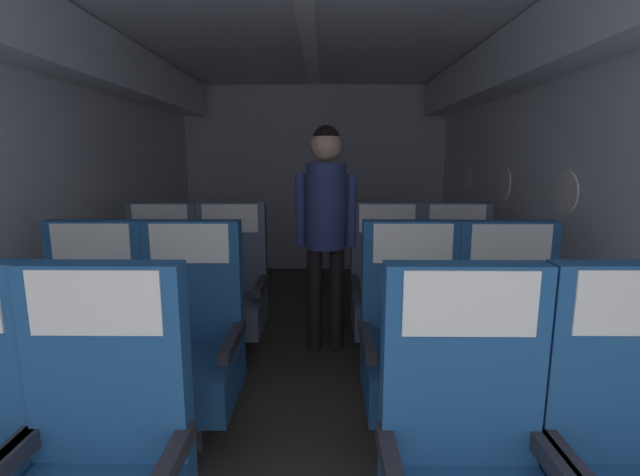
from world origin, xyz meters
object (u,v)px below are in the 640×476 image
seat_b_right_aisle (511,351)px  seat_c_right_window (387,293)px  seat_c_left_window (160,293)px  flight_attendant (326,215)px  seat_b_left_aisle (189,349)px  seat_c_right_aisle (457,293)px  seat_b_right_window (413,349)px  seat_b_left_window (90,349)px  seat_c_left_aisle (230,293)px

seat_b_right_aisle → seat_c_right_window: (-0.48, 0.95, 0.00)m
seat_c_left_window → flight_attendant: size_ratio=0.67×
seat_b_left_aisle → flight_attendant: (0.69, 1.03, 0.54)m
seat_c_right_aisle → seat_c_right_window: (-0.49, 0.01, 0.00)m
seat_c_right_window → seat_b_right_window: bearing=-90.0°
seat_b_left_window → seat_c_left_aisle: bearing=62.1°
seat_b_right_aisle → seat_c_right_aisle: size_ratio=1.00×
seat_b_left_window → seat_b_right_window: same height
seat_b_left_aisle → seat_b_left_window: bearing=-179.8°
seat_c_left_window → seat_c_right_aisle: size_ratio=1.00×
seat_c_right_window → flight_attendant: bearing=168.7°
seat_b_right_window → seat_b_right_aisle: bearing=-1.3°
seat_c_right_aisle → flight_attendant: 1.08m
seat_b_right_aisle → seat_c_right_aisle: bearing=89.4°
seat_b_left_window → seat_b_right_window: size_ratio=1.00×
seat_b_left_window → seat_b_right_aisle: (2.10, 0.00, 0.00)m
seat_b_right_window → seat_c_left_aisle: same height
seat_b_left_aisle → seat_c_left_aisle: same height
seat_c_left_aisle → seat_c_right_window: 1.12m
seat_c_left_aisle → seat_c_right_window: (1.12, 0.01, 0.00)m
seat_c_right_window → seat_c_left_aisle: bearing=-179.6°
seat_b_right_aisle → seat_b_left_window: bearing=-180.0°
seat_b_right_aisle → flight_attendant: bearing=131.6°
seat_b_right_window → flight_attendant: bearing=112.9°
seat_c_right_window → seat_c_left_window: bearing=-179.4°
seat_b_left_aisle → flight_attendant: 1.35m
seat_b_left_window → flight_attendant: bearing=41.3°
seat_b_left_aisle → seat_c_right_window: (1.12, 0.95, 0.00)m
seat_b_left_aisle → seat_b_right_aisle: bearing=-0.0°
seat_b_left_aisle → seat_c_right_aisle: 1.87m
seat_c_left_aisle → seat_c_right_window: bearing=0.4°
seat_b_left_aisle → flight_attendant: bearing=56.5°
seat_b_left_window → seat_b_left_aisle: (0.50, 0.00, 0.00)m
seat_c_right_window → flight_attendant: flight_attendant is taller
seat_b_right_aisle → seat_c_right_window: same height
flight_attendant → seat_c_left_window: bearing=1.0°
seat_b_left_aisle → seat_c_right_window: 1.47m
seat_b_right_window → seat_c_right_window: bearing=90.0°
seat_b_right_window → seat_c_right_aisle: 1.05m
seat_c_left_window → flight_attendant: flight_attendant is taller
flight_attendant → seat_b_left_window: bearing=37.3°
seat_c_right_aisle → seat_c_right_window: 0.49m
seat_b_right_aisle → seat_c_right_aisle: 0.94m
seat_b_left_window → seat_c_right_window: 1.87m
seat_b_left_aisle → seat_c_right_window: size_ratio=1.00×
seat_c_left_window → seat_c_left_aisle: size_ratio=1.00×
seat_b_right_aisle → seat_c_right_window: bearing=117.0°
seat_c_left_window → seat_c_right_window: (1.61, 0.02, 0.00)m
seat_c_left_aisle → seat_c_right_aisle: 1.61m
seat_b_left_window → seat_c_right_aisle: same height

